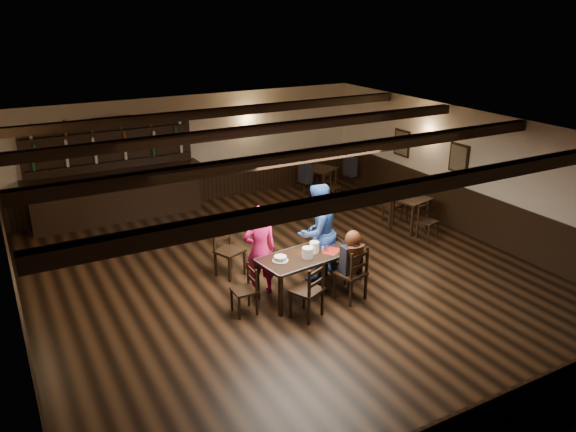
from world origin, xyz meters
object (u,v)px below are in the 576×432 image
dining_table (305,259)px  man_blue (317,232)px  chair_near_right (354,271)px  cake (280,259)px  chair_near_left (311,287)px  woman_pink (260,250)px  bar_counter (116,189)px

dining_table → man_blue: man_blue is taller
dining_table → chair_near_right: (0.62, -0.59, -0.11)m
man_blue → cake: (-1.00, -0.46, -0.11)m
chair_near_left → cake: bearing=102.5°
dining_table → chair_near_left: size_ratio=1.81×
chair_near_left → cake: size_ratio=3.56×
man_blue → chair_near_left: bearing=40.6°
chair_near_right → man_blue: (-0.09, 1.06, 0.33)m
chair_near_right → chair_near_left: bearing=-171.7°
woman_pink → bar_counter: 5.07m
dining_table → bar_counter: (-1.94, 5.34, 0.05)m
woman_pink → man_blue: size_ratio=0.90×
cake → woman_pink: bearing=110.3°
man_blue → bar_counter: 5.46m
dining_table → woman_pink: 0.79m
chair_near_right → cake: size_ratio=3.64×
dining_table → bar_counter: bearing=110.0°
chair_near_left → man_blue: bearing=54.7°
dining_table → cake: (-0.48, 0.00, 0.11)m
chair_near_left → man_blue: man_blue is taller
cake → dining_table: bearing=-0.5°
cake → bar_counter: bar_counter is taller
chair_near_right → cake: (-1.09, 0.59, 0.22)m
dining_table → cake: 0.49m
dining_table → bar_counter: 5.68m
chair_near_left → man_blue: (0.84, 1.19, 0.35)m
dining_table → cake: bearing=179.5°
chair_near_left → cake: chair_near_left is taller
woman_pink → chair_near_left: bearing=111.8°
chair_near_left → woman_pink: size_ratio=0.59×
dining_table → chair_near_right: chair_near_right is taller
dining_table → cake: size_ratio=6.44×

